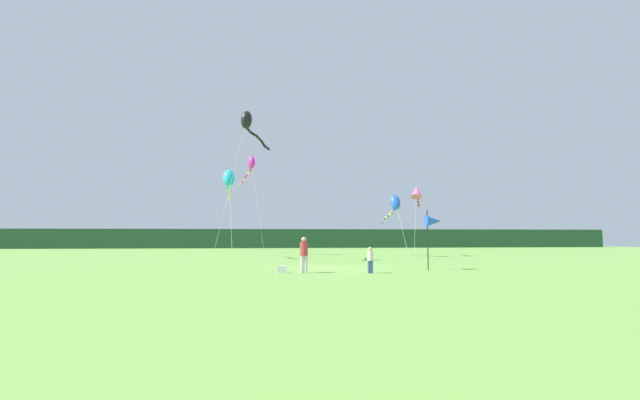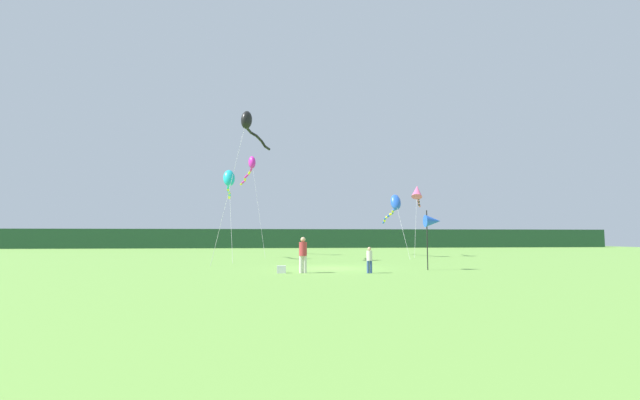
{
  "view_description": "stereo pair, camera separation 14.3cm",
  "coord_description": "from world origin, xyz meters",
  "px_view_note": "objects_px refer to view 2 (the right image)",
  "views": [
    {
      "loc": [
        -3.6,
        -25.49,
        1.89
      ],
      "look_at": [
        0.0,
        6.0,
        4.56
      ],
      "focal_mm": 24.19,
      "sensor_mm": 36.0,
      "label": 1
    },
    {
      "loc": [
        -3.46,
        -25.51,
        1.89
      ],
      "look_at": [
        0.0,
        6.0,
        4.56
      ],
      "focal_mm": 24.19,
      "sensor_mm": 36.0,
      "label": 2
    }
  ],
  "objects_px": {
    "banner_flag_pole": "(433,222)",
    "kite_rainbow": "(417,192)",
    "person_child": "(369,259)",
    "kite_blue": "(394,205)",
    "kite_magenta": "(251,166)",
    "person_adult": "(303,253)",
    "kite_cyan": "(229,180)",
    "cooler_box": "(281,269)",
    "kite_black": "(248,123)"
  },
  "relations": [
    {
      "from": "banner_flag_pole",
      "to": "cooler_box",
      "type": "bearing_deg",
      "value": -172.53
    },
    {
      "from": "cooler_box",
      "to": "banner_flag_pole",
      "type": "xyz_separation_m",
      "value": [
        8.54,
        1.12,
        2.53
      ]
    },
    {
      "from": "person_adult",
      "to": "kite_magenta",
      "type": "distance_m",
      "value": 22.36
    },
    {
      "from": "cooler_box",
      "to": "kite_rainbow",
      "type": "relative_size",
      "value": 0.07
    },
    {
      "from": "kite_rainbow",
      "to": "kite_cyan",
      "type": "xyz_separation_m",
      "value": [
        -17.13,
        -3.56,
        0.48
      ]
    },
    {
      "from": "kite_black",
      "to": "kite_magenta",
      "type": "bearing_deg",
      "value": 91.65
    },
    {
      "from": "cooler_box",
      "to": "kite_magenta",
      "type": "xyz_separation_m",
      "value": [
        -2.68,
        20.49,
        8.71
      ]
    },
    {
      "from": "kite_cyan",
      "to": "kite_black",
      "type": "bearing_deg",
      "value": -62.82
    },
    {
      "from": "banner_flag_pole",
      "to": "kite_blue",
      "type": "height_order",
      "value": "kite_blue"
    },
    {
      "from": "kite_magenta",
      "to": "kite_rainbow",
      "type": "height_order",
      "value": "kite_magenta"
    },
    {
      "from": "person_child",
      "to": "kite_cyan",
      "type": "xyz_separation_m",
      "value": [
        -8.55,
        13.79,
        5.76
      ]
    },
    {
      "from": "kite_rainbow",
      "to": "kite_blue",
      "type": "distance_m",
      "value": 2.68
    },
    {
      "from": "person_child",
      "to": "kite_cyan",
      "type": "distance_m",
      "value": 17.22
    },
    {
      "from": "person_child",
      "to": "kite_rainbow",
      "type": "distance_m",
      "value": 20.07
    },
    {
      "from": "kite_blue",
      "to": "kite_cyan",
      "type": "distance_m",
      "value": 15.22
    },
    {
      "from": "kite_magenta",
      "to": "kite_black",
      "type": "relative_size",
      "value": 0.87
    },
    {
      "from": "person_adult",
      "to": "kite_magenta",
      "type": "bearing_deg",
      "value": 100.43
    },
    {
      "from": "banner_flag_pole",
      "to": "kite_black",
      "type": "bearing_deg",
      "value": 140.99
    },
    {
      "from": "kite_cyan",
      "to": "kite_black",
      "type": "relative_size",
      "value": 0.69
    },
    {
      "from": "kite_blue",
      "to": "kite_black",
      "type": "xyz_separation_m",
      "value": [
        -13.12,
        -6.4,
        5.64
      ]
    },
    {
      "from": "banner_flag_pole",
      "to": "kite_black",
      "type": "xyz_separation_m",
      "value": [
        -10.92,
        8.85,
        7.73
      ]
    },
    {
      "from": "banner_flag_pole",
      "to": "kite_rainbow",
      "type": "xyz_separation_m",
      "value": [
        4.54,
        15.68,
        3.31
      ]
    },
    {
      "from": "cooler_box",
      "to": "kite_magenta",
      "type": "relative_size",
      "value": 0.05
    },
    {
      "from": "cooler_box",
      "to": "kite_magenta",
      "type": "bearing_deg",
      "value": 97.46
    },
    {
      "from": "person_child",
      "to": "kite_blue",
      "type": "relative_size",
      "value": 0.15
    },
    {
      "from": "kite_cyan",
      "to": "kite_blue",
      "type": "bearing_deg",
      "value": 11.95
    },
    {
      "from": "cooler_box",
      "to": "kite_rainbow",
      "type": "xyz_separation_m",
      "value": [
        13.08,
        16.8,
        5.84
      ]
    },
    {
      "from": "person_child",
      "to": "kite_magenta",
      "type": "bearing_deg",
      "value": 108.83
    },
    {
      "from": "kite_magenta",
      "to": "kite_blue",
      "type": "distance_m",
      "value": 14.63
    },
    {
      "from": "kite_rainbow",
      "to": "kite_magenta",
      "type": "bearing_deg",
      "value": 166.82
    },
    {
      "from": "kite_blue",
      "to": "person_child",
      "type": "bearing_deg",
      "value": -110.26
    },
    {
      "from": "person_adult",
      "to": "kite_rainbow",
      "type": "distance_m",
      "value": 21.3
    },
    {
      "from": "kite_rainbow",
      "to": "kite_cyan",
      "type": "height_order",
      "value": "kite_cyan"
    },
    {
      "from": "cooler_box",
      "to": "kite_black",
      "type": "height_order",
      "value": "kite_black"
    },
    {
      "from": "person_adult",
      "to": "kite_blue",
      "type": "height_order",
      "value": "kite_blue"
    },
    {
      "from": "cooler_box",
      "to": "kite_cyan",
      "type": "xyz_separation_m",
      "value": [
        -4.06,
        13.24,
        6.32
      ]
    },
    {
      "from": "person_adult",
      "to": "banner_flag_pole",
      "type": "relative_size",
      "value": 0.55
    },
    {
      "from": "cooler_box",
      "to": "banner_flag_pole",
      "type": "relative_size",
      "value": 0.14
    },
    {
      "from": "banner_flag_pole",
      "to": "kite_rainbow",
      "type": "bearing_deg",
      "value": 73.86
    },
    {
      "from": "person_adult",
      "to": "kite_rainbow",
      "type": "relative_size",
      "value": 0.27
    },
    {
      "from": "cooler_box",
      "to": "kite_rainbow",
      "type": "distance_m",
      "value": 22.08
    },
    {
      "from": "kite_rainbow",
      "to": "person_adult",
      "type": "bearing_deg",
      "value": -125.32
    },
    {
      "from": "person_adult",
      "to": "kite_cyan",
      "type": "height_order",
      "value": "kite_cyan"
    },
    {
      "from": "person_child",
      "to": "cooler_box",
      "type": "xyz_separation_m",
      "value": [
        -4.49,
        0.56,
        -0.56
      ]
    },
    {
      "from": "kite_rainbow",
      "to": "kite_black",
      "type": "height_order",
      "value": "kite_black"
    },
    {
      "from": "kite_blue",
      "to": "person_adult",
      "type": "bearing_deg",
      "value": -120.34
    },
    {
      "from": "kite_magenta",
      "to": "banner_flag_pole",
      "type": "bearing_deg",
      "value": -59.91
    },
    {
      "from": "person_child",
      "to": "cooler_box",
      "type": "relative_size",
      "value": 2.95
    },
    {
      "from": "person_adult",
      "to": "kite_magenta",
      "type": "relative_size",
      "value": 0.19
    },
    {
      "from": "person_adult",
      "to": "person_child",
      "type": "relative_size",
      "value": 1.38
    }
  ]
}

